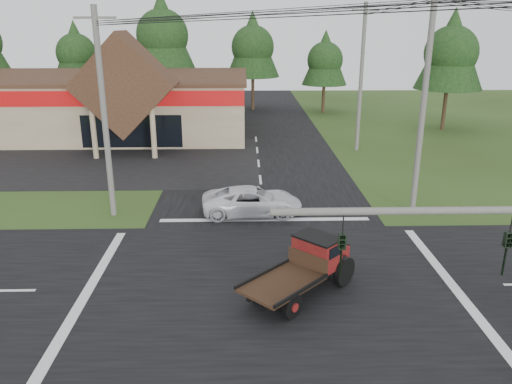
{
  "coord_description": "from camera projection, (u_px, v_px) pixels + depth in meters",
  "views": [
    {
      "loc": [
        -1.01,
        -16.93,
        9.61
      ],
      "look_at": [
        -0.49,
        5.04,
        2.2
      ],
      "focal_mm": 35.0,
      "sensor_mm": 36.0,
      "label": 1
    }
  ],
  "objects": [
    {
      "name": "ground",
      "position": [
        272.0,
        288.0,
        19.13
      ],
      "size": [
        120.0,
        120.0,
        0.0
      ],
      "primitive_type": "plane",
      "color": "#2C3F16",
      "rests_on": "ground"
    },
    {
      "name": "road_ns",
      "position": [
        272.0,
        288.0,
        19.13
      ],
      "size": [
        12.0,
        120.0,
        0.02
      ],
      "primitive_type": "cube",
      "color": "black",
      "rests_on": "ground"
    },
    {
      "name": "road_ew",
      "position": [
        272.0,
        288.0,
        19.13
      ],
      "size": [
        120.0,
        12.0,
        0.02
      ],
      "primitive_type": "cube",
      "color": "black",
      "rests_on": "ground"
    },
    {
      "name": "parking_apron",
      "position": [
        69.0,
        161.0,
        36.81
      ],
      "size": [
        28.0,
        14.0,
        0.02
      ],
      "primitive_type": "cube",
      "color": "black",
      "rests_on": "ground"
    },
    {
      "name": "cvs_building",
      "position": [
        85.0,
        102.0,
        45.9
      ],
      "size": [
        30.4,
        18.2,
        9.19
      ],
      "color": "gray",
      "rests_on": "ground"
    },
    {
      "name": "utility_pole_nw",
      "position": [
        104.0,
        114.0,
        24.81
      ],
      "size": [
        2.0,
        0.3,
        10.5
      ],
      "color": "#595651",
      "rests_on": "ground"
    },
    {
      "name": "utility_pole_ne",
      "position": [
        424.0,
        102.0,
        25.0
      ],
      "size": [
        2.0,
        0.3,
        11.5
      ],
      "color": "#595651",
      "rests_on": "ground"
    },
    {
      "name": "utility_pole_n",
      "position": [
        361.0,
        77.0,
        38.31
      ],
      "size": [
        2.0,
        0.3,
        11.2
      ],
      "color": "#595651",
      "rests_on": "ground"
    },
    {
      "name": "tree_row_b",
      "position": [
        76.0,
        51.0,
        56.33
      ],
      "size": [
        5.6,
        5.6,
        10.1
      ],
      "color": "#332316",
      "rests_on": "ground"
    },
    {
      "name": "tree_row_c",
      "position": [
        162.0,
        33.0,
        54.96
      ],
      "size": [
        7.28,
        7.28,
        13.13
      ],
      "color": "#332316",
      "rests_on": "ground"
    },
    {
      "name": "tree_row_d",
      "position": [
        253.0,
        45.0,
        56.56
      ],
      "size": [
        6.16,
        6.16,
        11.11
      ],
      "color": "#332316",
      "rests_on": "ground"
    },
    {
      "name": "tree_row_e",
      "position": [
        325.0,
        58.0,
        55.27
      ],
      "size": [
        5.04,
        5.04,
        9.09
      ],
      "color": "#332316",
      "rests_on": "ground"
    },
    {
      "name": "tree_side_ne",
      "position": [
        451.0,
        50.0,
        45.59
      ],
      "size": [
        6.16,
        6.16,
        11.11
      ],
      "color": "#332316",
      "rests_on": "ground"
    },
    {
      "name": "antique_flatbed_truck",
      "position": [
        300.0,
        269.0,
        18.38
      ],
      "size": [
        4.82,
        4.87,
        2.07
      ],
      "primitive_type": null,
      "rotation": [
        0.0,
        0.0,
        -0.77
      ],
      "color": "#5C0D14",
      "rests_on": "ground"
    },
    {
      "name": "white_pickup",
      "position": [
        252.0,
        201.0,
        26.38
      ],
      "size": [
        5.38,
        2.7,
        1.46
      ],
      "primitive_type": "imported",
      "rotation": [
        0.0,
        0.0,
        1.62
      ],
      "color": "white",
      "rests_on": "ground"
    }
  ]
}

